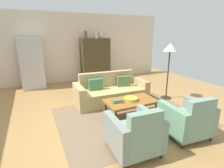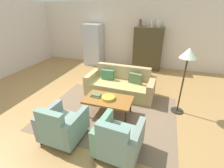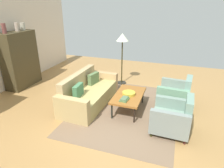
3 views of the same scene
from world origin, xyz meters
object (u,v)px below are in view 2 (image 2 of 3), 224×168
object	(u,v)px
vase_round	(153,24)
vase_small	(159,24)
armchair_right	(118,140)
vase_tall	(140,23)
book_stack	(96,95)
cabinet	(148,49)
floor_lamp	(188,60)
refrigerator	(93,45)
coffee_table	(108,100)
armchair_left	(61,127)
fruit_bowl	(108,98)
couch	(121,85)

from	to	relation	value
vase_round	vase_small	bearing A→B (deg)	0.00
armchair_right	vase_tall	world-z (taller)	vase_tall
book_stack	cabinet	size ratio (longest dim) A/B	0.16
armchair_right	floor_lamp	xyz separation A→B (m)	(1.13, 1.85, 1.10)
armchair_right	vase_small	xyz separation A→B (m)	(0.23, 4.95, 1.57)
book_stack	cabinet	bearing A→B (deg)	77.82
cabinet	vase_round	world-z (taller)	vase_round
vase_tall	refrigerator	distance (m)	2.35
coffee_table	book_stack	size ratio (longest dim) A/B	4.18
armchair_left	vase_small	world-z (taller)	vase_small
floor_lamp	armchair_right	bearing A→B (deg)	-121.27
fruit_bowl	vase_round	world-z (taller)	vase_round
coffee_table	floor_lamp	xyz separation A→B (m)	(1.72, 0.69, 1.03)
book_stack	cabinet	xyz separation A→B (m)	(0.81, 3.77, 0.42)
couch	fruit_bowl	distance (m)	1.20
coffee_table	armchair_right	size ratio (longest dim) A/B	1.36
couch	floor_lamp	world-z (taller)	floor_lamp
couch	vase_round	size ratio (longest dim) A/B	8.12
coffee_table	vase_round	distance (m)	4.12
floor_lamp	book_stack	bearing A→B (deg)	-162.11
couch	armchair_right	xyz separation A→B (m)	(0.59, -2.35, 0.06)
vase_round	vase_small	size ratio (longest dim) A/B	1.13
fruit_bowl	cabinet	distance (m)	3.84
fruit_bowl	vase_tall	bearing A→B (deg)	88.83
couch	armchair_right	distance (m)	2.43
fruit_bowl	vase_small	world-z (taller)	vase_small
couch	armchair_left	bearing A→B (deg)	77.43
armchair_right	vase_tall	distance (m)	5.23
couch	floor_lamp	distance (m)	2.13
armchair_left	vase_small	size ratio (longest dim) A/B	3.79
armchair_right	vase_tall	bearing A→B (deg)	100.63
vase_round	vase_small	world-z (taller)	vase_round
fruit_bowl	vase_small	xyz separation A→B (m)	(0.83, 3.79, 1.43)
book_stack	vase_tall	world-z (taller)	vase_tall
refrigerator	vase_small	bearing A→B (deg)	2.00
fruit_bowl	vase_tall	distance (m)	4.06
cabinet	floor_lamp	bearing A→B (deg)	-68.14
vase_round	refrigerator	world-z (taller)	vase_round
coffee_table	book_stack	distance (m)	0.34
armchair_left	vase_round	world-z (taller)	vase_round
vase_tall	vase_round	world-z (taller)	vase_tall
vase_small	fruit_bowl	bearing A→B (deg)	-102.32
fruit_bowl	book_stack	size ratio (longest dim) A/B	1.17
coffee_table	vase_round	bearing A→B (deg)	81.35
vase_tall	couch	bearing A→B (deg)	-91.62
vase_tall	refrigerator	world-z (taller)	vase_tall
couch	floor_lamp	size ratio (longest dim) A/B	1.24
armchair_left	cabinet	bearing A→B (deg)	80.07
vase_tall	vase_small	size ratio (longest dim) A/B	1.25
armchair_right	vase_round	world-z (taller)	vase_round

